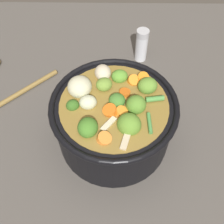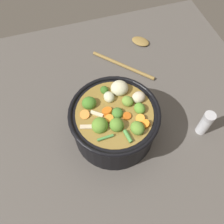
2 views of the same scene
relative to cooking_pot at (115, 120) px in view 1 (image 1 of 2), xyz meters
name	(u,v)px [view 1 (image 1 of 2)]	position (x,y,z in m)	size (l,w,h in m)	color
ground_plane	(115,137)	(0.00, 0.00, -0.07)	(1.10, 1.10, 0.00)	#514C47
cooking_pot	(115,120)	(0.00, 0.00, 0.00)	(0.26, 0.26, 0.15)	black
wooden_spoon	(1,79)	(0.31, -0.17, -0.06)	(0.24, 0.24, 0.01)	olive
salt_shaker	(143,45)	(-0.08, -0.27, -0.02)	(0.03, 0.03, 0.10)	silver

